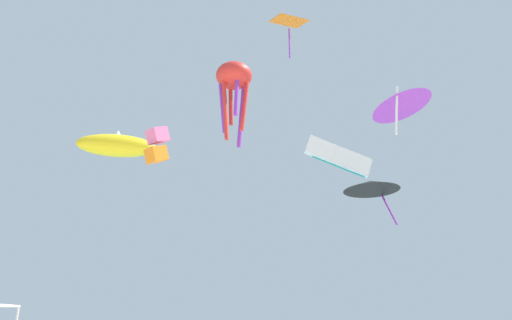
% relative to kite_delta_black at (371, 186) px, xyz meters
% --- Properties ---
extents(kite_delta_black, '(6.25, 6.25, 3.53)m').
position_rel_kite_delta_black_xyz_m(kite_delta_black, '(0.00, 0.00, 0.00)').
color(kite_delta_black, black).
extents(kite_parafoil_white, '(6.48, 1.44, 3.95)m').
position_rel_kite_delta_black_xyz_m(kite_parafoil_white, '(-1.44, 5.14, 4.19)').
color(kite_parafoil_white, white).
extents(kite_diamond_orange, '(2.82, 2.76, 3.39)m').
position_rel_kite_delta_black_xyz_m(kite_diamond_orange, '(-6.94, -7.32, 9.97)').
color(kite_diamond_orange, orange).
extents(kite_inflatable_yellow, '(6.45, 3.23, 2.42)m').
position_rel_kite_delta_black_xyz_m(kite_inflatable_yellow, '(-20.19, -0.76, 2.99)').
color(kite_inflatable_yellow, yellow).
extents(kite_octopus_red, '(3.40, 3.40, 6.48)m').
position_rel_kite_delta_black_xyz_m(kite_octopus_red, '(-10.90, -4.09, 7.12)').
color(kite_octopus_red, red).
extents(kite_box_pink, '(1.40, 1.40, 2.12)m').
position_rel_kite_delta_black_xyz_m(kite_box_pink, '(-14.69, -12.49, -1.30)').
color(kite_box_pink, pink).
extents(kite_delta_purple, '(5.47, 5.46, 3.82)m').
position_rel_kite_delta_black_xyz_m(kite_delta_purple, '(0.23, -7.90, 3.55)').
color(kite_delta_purple, purple).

